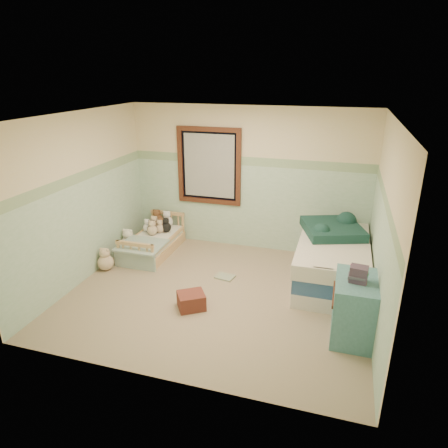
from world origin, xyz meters
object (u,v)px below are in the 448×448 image
(toddler_bed_frame, at_px, (154,247))
(plush_floor_cream, at_px, (129,244))
(plush_floor_tan, at_px, (106,262))
(twin_bed_frame, at_px, (331,274))
(dresser, at_px, (354,308))
(floor_book, at_px, (225,277))
(red_pillow, at_px, (191,301))

(toddler_bed_frame, distance_m, plush_floor_cream, 0.45)
(plush_floor_tan, height_order, twin_bed_frame, plush_floor_tan)
(toddler_bed_frame, distance_m, dresser, 3.70)
(plush_floor_tan, xyz_separation_m, dresser, (3.80, -0.66, 0.25))
(plush_floor_cream, xyz_separation_m, plush_floor_tan, (0.00, -0.74, -0.01))
(plush_floor_cream, bearing_deg, dresser, -20.21)
(plush_floor_cream, distance_m, plush_floor_tan, 0.74)
(toddler_bed_frame, bearing_deg, plush_floor_tan, -117.45)
(plush_floor_tan, xyz_separation_m, twin_bed_frame, (3.50, 0.69, -0.02))
(plush_floor_cream, xyz_separation_m, floor_book, (1.92, -0.44, -0.13))
(twin_bed_frame, relative_size, red_pillow, 5.56)
(dresser, height_order, floor_book, dresser)
(plush_floor_cream, relative_size, dresser, 0.38)
(toddler_bed_frame, relative_size, red_pillow, 3.83)
(toddler_bed_frame, relative_size, plush_floor_tan, 5.21)
(toddler_bed_frame, distance_m, plush_floor_tan, 0.95)
(plush_floor_cream, xyz_separation_m, red_pillow, (1.73, -1.39, -0.03))
(red_pillow, relative_size, floor_book, 1.25)
(plush_floor_cream, bearing_deg, red_pillow, -38.91)
(plush_floor_tan, bearing_deg, red_pillow, -20.67)
(dresser, bearing_deg, plush_floor_tan, 170.18)
(plush_floor_tan, relative_size, dresser, 0.34)
(plush_floor_cream, bearing_deg, floor_book, -13.00)
(toddler_bed_frame, bearing_deg, dresser, -24.02)
(twin_bed_frame, relative_size, floor_book, 6.96)
(plush_floor_cream, height_order, dresser, dresser)
(toddler_bed_frame, bearing_deg, twin_bed_frame, -2.83)
(plush_floor_cream, bearing_deg, twin_bed_frame, -0.84)
(floor_book, bearing_deg, toddler_bed_frame, 170.73)
(twin_bed_frame, relative_size, dresser, 2.57)
(toddler_bed_frame, height_order, plush_floor_cream, plush_floor_cream)
(plush_floor_cream, distance_m, floor_book, 1.97)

